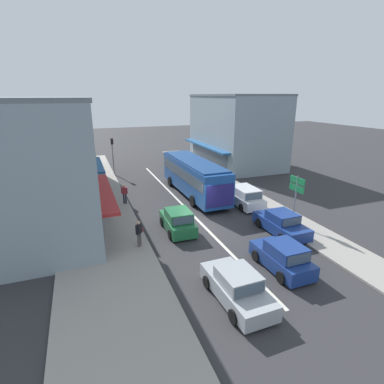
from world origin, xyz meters
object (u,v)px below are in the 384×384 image
(sedan_queue_gap_filler, at_px, (237,287))
(directional_road_sign, at_px, (296,189))
(parked_wagon_kerb_second, at_px, (244,196))
(parked_sedan_kerb_rear, at_px, (194,169))
(traffic_light_downstreet, at_px, (113,150))
(pedestrian_browsing_midblock, at_px, (124,193))
(hatchback_behind_bus_mid, at_px, (282,257))
(parked_sedan_kerb_third, at_px, (214,181))
(parked_sedan_kerb_front, at_px, (281,223))
(hatchback_adjacent_lane_lead, at_px, (178,221))
(city_bus, at_px, (194,175))
(pedestrian_with_handbag_near, at_px, (139,232))

(sedan_queue_gap_filler, bearing_deg, directional_road_sign, 37.09)
(parked_wagon_kerb_second, distance_m, parked_sedan_kerb_rear, 10.88)
(traffic_light_downstreet, xyz_separation_m, pedestrian_browsing_midblock, (-0.36, -10.58, -1.79))
(sedan_queue_gap_filler, distance_m, hatchback_behind_bus_mid, 3.69)
(parked_wagon_kerb_second, xyz_separation_m, parked_sedan_kerb_rear, (-0.24, 10.88, -0.08))
(hatchback_behind_bus_mid, distance_m, parked_sedan_kerb_third, 14.99)
(parked_wagon_kerb_second, bearing_deg, hatchback_behind_bus_mid, -108.06)
(sedan_queue_gap_filler, xyz_separation_m, directional_road_sign, (7.59, 5.74, 2.04))
(parked_sedan_kerb_front, distance_m, pedestrian_browsing_midblock, 12.68)
(hatchback_adjacent_lane_lead, relative_size, parked_wagon_kerb_second, 0.83)
(city_bus, distance_m, traffic_light_downstreet, 11.71)
(parked_wagon_kerb_second, height_order, parked_sedan_kerb_third, parked_wagon_kerb_second)
(parked_sedan_kerb_third, relative_size, pedestrian_browsing_midblock, 2.61)
(parked_sedan_kerb_front, bearing_deg, directional_road_sign, 23.36)
(parked_sedan_kerb_front, xyz_separation_m, directional_road_sign, (1.50, 0.65, 2.04))
(hatchback_adjacent_lane_lead, relative_size, traffic_light_downstreet, 0.89)
(parked_wagon_kerb_second, bearing_deg, parked_sedan_kerb_front, -93.76)
(parked_sedan_kerb_third, bearing_deg, parked_sedan_kerb_rear, 90.66)
(sedan_queue_gap_filler, height_order, hatchback_behind_bus_mid, hatchback_behind_bus_mid)
(parked_sedan_kerb_third, bearing_deg, hatchback_adjacent_lane_lead, -128.02)
(city_bus, relative_size, hatchback_adjacent_lane_lead, 2.91)
(city_bus, xyz_separation_m, directional_road_sign, (4.03, -8.95, 0.82))
(city_bus, height_order, sedan_queue_gap_filler, city_bus)
(sedan_queue_gap_filler, bearing_deg, parked_sedan_kerb_rear, 73.89)
(hatchback_behind_bus_mid, relative_size, traffic_light_downstreet, 0.89)
(pedestrian_with_handbag_near, bearing_deg, directional_road_sign, -2.84)
(hatchback_behind_bus_mid, height_order, directional_road_sign, directional_road_sign)
(pedestrian_browsing_midblock, bearing_deg, hatchback_adjacent_lane_lead, -67.84)
(city_bus, xyz_separation_m, parked_sedan_kerb_third, (2.72, 1.40, -1.22))
(hatchback_adjacent_lane_lead, xyz_separation_m, parked_sedan_kerb_third, (6.52, 8.33, -0.05))
(directional_road_sign, xyz_separation_m, pedestrian_browsing_midblock, (-10.41, 8.37, -1.64))
(hatchback_behind_bus_mid, bearing_deg, traffic_light_downstreet, 104.18)
(city_bus, bearing_deg, hatchback_behind_bus_mid, -90.56)
(parked_sedan_kerb_front, distance_m, directional_road_sign, 2.61)
(hatchback_behind_bus_mid, bearing_deg, parked_sedan_kerb_rear, 82.13)
(city_bus, bearing_deg, traffic_light_downstreet, 121.07)
(parked_sedan_kerb_third, distance_m, traffic_light_downstreet, 12.46)
(hatchback_adjacent_lane_lead, relative_size, parked_sedan_kerb_front, 0.88)
(sedan_queue_gap_filler, bearing_deg, parked_sedan_kerb_front, 39.88)
(parked_sedan_kerb_front, height_order, parked_sedan_kerb_third, same)
(sedan_queue_gap_filler, xyz_separation_m, parked_wagon_kerb_second, (6.46, 10.65, 0.08))
(parked_sedan_kerb_rear, bearing_deg, parked_wagon_kerb_second, -88.74)
(parked_sedan_kerb_third, xyz_separation_m, pedestrian_with_handbag_near, (-9.41, -9.82, 0.40))
(sedan_queue_gap_filler, height_order, directional_road_sign, directional_road_sign)
(pedestrian_with_handbag_near, bearing_deg, city_bus, 51.56)
(traffic_light_downstreet, bearing_deg, city_bus, -58.93)
(city_bus, height_order, directional_road_sign, directional_road_sign)
(city_bus, xyz_separation_m, hatchback_adjacent_lane_lead, (-3.80, -6.93, -1.17))
(parked_sedan_kerb_front, bearing_deg, parked_sedan_kerb_rear, 89.56)
(parked_sedan_kerb_front, relative_size, pedestrian_browsing_midblock, 2.60)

